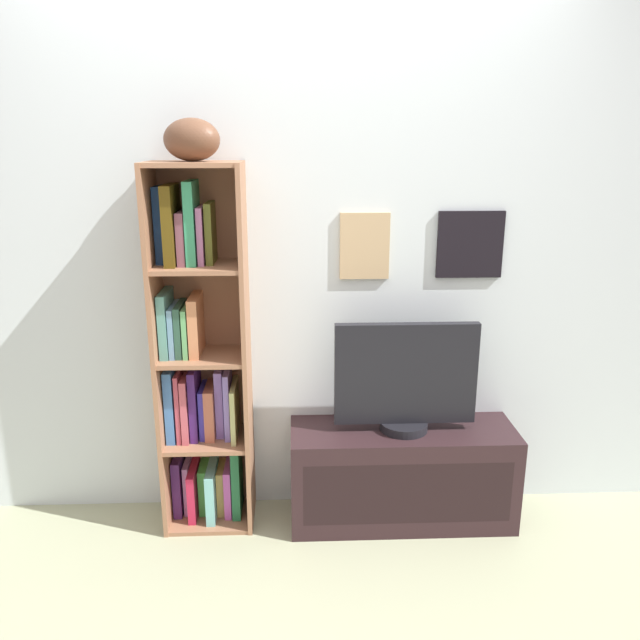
% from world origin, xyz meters
% --- Properties ---
extents(back_wall, '(4.80, 0.08, 2.55)m').
position_xyz_m(back_wall, '(0.00, 1.13, 1.28)').
color(back_wall, silver).
rests_on(back_wall, ground).
extents(bookshelf, '(0.41, 0.29, 1.67)m').
position_xyz_m(bookshelf, '(-0.41, 0.98, 0.77)').
color(bookshelf, '#97674A').
rests_on(bookshelf, ground).
extents(football, '(0.30, 0.26, 0.17)m').
position_xyz_m(football, '(-0.38, 0.95, 1.76)').
color(football, brown).
rests_on(football, bookshelf).
extents(tv_stand, '(1.05, 0.35, 0.47)m').
position_xyz_m(tv_stand, '(0.52, 0.92, 0.23)').
color(tv_stand, '#2D1C1F').
rests_on(tv_stand, ground).
extents(television, '(0.65, 0.22, 0.51)m').
position_xyz_m(television, '(0.52, 0.92, 0.72)').
color(television, black).
rests_on(television, tv_stand).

